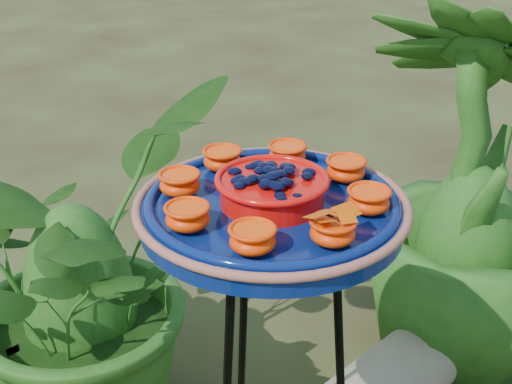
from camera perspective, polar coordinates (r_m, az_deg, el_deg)
tripod_stand at (r=1.35m, az=1.11°, el=-14.98°), size 0.35×0.35×0.84m
feeder_dish at (r=1.14m, az=1.27°, el=-0.97°), size 0.49×0.49×0.10m
shrub_back_left at (r=1.83m, az=-14.14°, el=-6.37°), size 0.98×1.03×0.89m
shrub_back_right at (r=2.03m, az=17.07°, el=0.06°), size 0.86×0.86×1.10m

